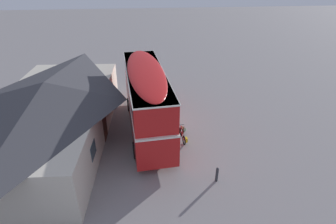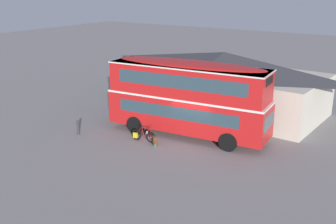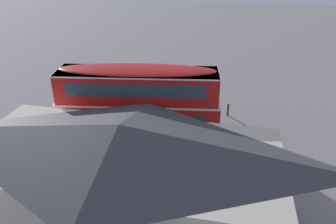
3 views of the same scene
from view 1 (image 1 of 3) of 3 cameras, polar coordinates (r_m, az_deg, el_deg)
The scene contains 7 objects.
ground_plane at distance 21.11m, azimuth -2.72°, elevation -2.20°, with size 120.00×120.00×0.00m, color gray.
double_decker_bus at distance 19.03m, azimuth -4.56°, elevation 3.09°, with size 10.47×3.46×4.79m.
touring_bicycle at distance 18.84m, azimuth 3.15°, elevation -5.17°, with size 1.72×0.57×1.01m.
backpack_on_ground at distance 19.67m, azimuth 3.01°, elevation -3.81°, with size 0.37×0.35×0.56m.
water_bottle_green_metal at distance 19.99m, azimuth 3.68°, elevation -3.79°, with size 0.07×0.07×0.26m.
pub_building at distance 19.63m, azimuth -23.69°, elevation 0.04°, with size 15.25×8.12×4.39m.
kerb_bollard at distance 15.86m, azimuth 10.40°, elevation -12.89°, with size 0.16×0.16×0.97m.
Camera 1 is at (-17.99, 0.73, 11.03)m, focal length 28.60 mm.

